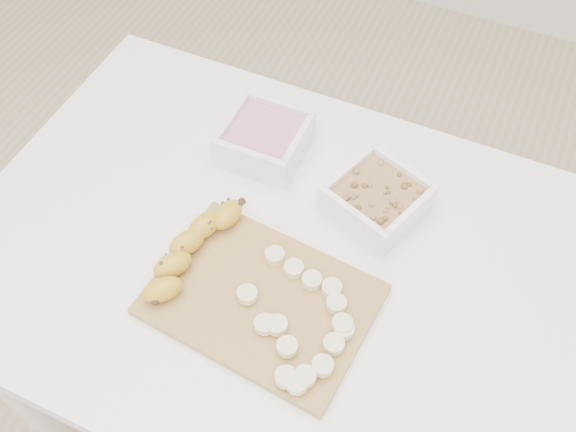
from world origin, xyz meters
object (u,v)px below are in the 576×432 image
at_px(table, 281,284).
at_px(cutting_board, 261,299).
at_px(bowl_granola, 377,199).
at_px(banana, 191,251).
at_px(bowl_yogurt, 265,138).

relative_size(table, cutting_board, 3.18).
relative_size(bowl_granola, banana, 0.83).
relative_size(table, banana, 4.83).
bearing_deg(banana, table, 51.75).
bearing_deg(table, banana, -148.48).
bearing_deg(bowl_granola, banana, -136.96).
xyz_separation_m(table, bowl_granola, (0.11, 0.14, 0.13)).
xyz_separation_m(bowl_yogurt, cutting_board, (0.12, -0.27, -0.02)).
bearing_deg(bowl_yogurt, cutting_board, -65.52).
bearing_deg(banana, bowl_granola, 63.27).
distance_m(table, banana, 0.19).
height_order(table, bowl_granola, bowl_granola).
distance_m(table, bowl_granola, 0.21).
height_order(table, cutting_board, cutting_board).
xyz_separation_m(bowl_granola, cutting_board, (-0.10, -0.22, -0.02)).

